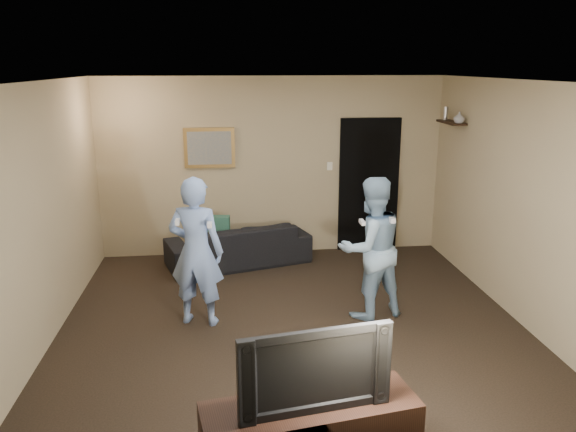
{
  "coord_description": "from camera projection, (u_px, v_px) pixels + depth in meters",
  "views": [
    {
      "loc": [
        -0.66,
        -5.59,
        2.76
      ],
      "look_at": [
        -0.01,
        0.3,
        1.15
      ],
      "focal_mm": 35.0,
      "sensor_mm": 36.0,
      "label": 1
    }
  ],
  "objects": [
    {
      "name": "ground",
      "position": [
        292.0,
        324.0,
        6.15
      ],
      "size": [
        5.0,
        5.0,
        0.0
      ],
      "primitive_type": "plane",
      "color": "black",
      "rests_on": "ground"
    },
    {
      "name": "ceiling",
      "position": [
        293.0,
        81.0,
        5.47
      ],
      "size": [
        5.0,
        5.0,
        0.04
      ],
      "primitive_type": "cube",
      "color": "silver",
      "rests_on": "wall_back"
    },
    {
      "name": "wall_back",
      "position": [
        272.0,
        167.0,
        8.21
      ],
      "size": [
        5.0,
        0.04,
        2.6
      ],
      "primitive_type": "cube",
      "color": "tan",
      "rests_on": "ground"
    },
    {
      "name": "wall_front",
      "position": [
        340.0,
        312.0,
        3.42
      ],
      "size": [
        5.0,
        0.04,
        2.6
      ],
      "primitive_type": "cube",
      "color": "tan",
      "rests_on": "ground"
    },
    {
      "name": "wall_left",
      "position": [
        42.0,
        217.0,
        5.55
      ],
      "size": [
        0.04,
        5.0,
        2.6
      ],
      "primitive_type": "cube",
      "color": "tan",
      "rests_on": "ground"
    },
    {
      "name": "wall_right",
      "position": [
        521.0,
        203.0,
        6.08
      ],
      "size": [
        0.04,
        5.0,
        2.6
      ],
      "primitive_type": "cube",
      "color": "tan",
      "rests_on": "ground"
    },
    {
      "name": "sofa",
      "position": [
        238.0,
        244.0,
        7.95
      ],
      "size": [
        2.12,
        1.31,
        0.58
      ],
      "primitive_type": "imported",
      "rotation": [
        0.0,
        0.0,
        3.43
      ],
      "color": "black",
      "rests_on": "ground"
    },
    {
      "name": "throw_pillow",
      "position": [
        213.0,
        232.0,
        7.86
      ],
      "size": [
        0.48,
        0.2,
        0.46
      ],
      "primitive_type": "cube",
      "rotation": [
        0.0,
        0.0,
        -0.12
      ],
      "color": "#18493C",
      "rests_on": "sofa"
    },
    {
      "name": "painting_frame",
      "position": [
        209.0,
        148.0,
        8.01
      ],
      "size": [
        0.72,
        0.05,
        0.57
      ],
      "primitive_type": "cube",
      "color": "olive",
      "rests_on": "wall_back"
    },
    {
      "name": "painting_canvas",
      "position": [
        209.0,
        148.0,
        7.99
      ],
      "size": [
        0.62,
        0.01,
        0.47
      ],
      "primitive_type": "cube",
      "color": "slate",
      "rests_on": "painting_frame"
    },
    {
      "name": "doorway",
      "position": [
        369.0,
        185.0,
        8.42
      ],
      "size": [
        0.9,
        0.06,
        2.0
      ],
      "primitive_type": "cube",
      "color": "black",
      "rests_on": "ground"
    },
    {
      "name": "light_switch",
      "position": [
        330.0,
        166.0,
        8.28
      ],
      "size": [
        0.08,
        0.02,
        0.12
      ],
      "primitive_type": "cube",
      "color": "silver",
      "rests_on": "wall_back"
    },
    {
      "name": "wall_shelf",
      "position": [
        451.0,
        122.0,
        7.61
      ],
      "size": [
        0.2,
        0.6,
        0.03
      ],
      "primitive_type": "cube",
      "color": "black",
      "rests_on": "wall_right"
    },
    {
      "name": "shelf_vase",
      "position": [
        459.0,
        118.0,
        7.35
      ],
      "size": [
        0.17,
        0.17,
        0.15
      ],
      "primitive_type": "imported",
      "rotation": [
        0.0,
        0.0,
        -0.19
      ],
      "color": "#9D9EA2",
      "rests_on": "wall_shelf"
    },
    {
      "name": "shelf_figurine",
      "position": [
        446.0,
        113.0,
        7.8
      ],
      "size": [
        0.06,
        0.06,
        0.18
      ],
      "primitive_type": "cylinder",
      "color": "#B4B4B8",
      "rests_on": "wall_shelf"
    },
    {
      "name": "television",
      "position": [
        311.0,
        364.0,
        3.75
      ],
      "size": [
        1.05,
        0.31,
        0.6
      ],
      "primitive_type": "imported",
      "rotation": [
        0.0,
        0.0,
        0.17
      ],
      "color": "black",
      "rests_on": "tv_console"
    },
    {
      "name": "wii_player_left",
      "position": [
        196.0,
        252.0,
        5.99
      ],
      "size": [
        0.68,
        0.56,
        1.64
      ],
      "color": "#7D9DD9",
      "rests_on": "ground"
    },
    {
      "name": "wii_player_right",
      "position": [
        371.0,
        248.0,
        6.18
      ],
      "size": [
        0.92,
        0.81,
        1.6
      ],
      "color": "#8CAFCB",
      "rests_on": "ground"
    }
  ]
}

